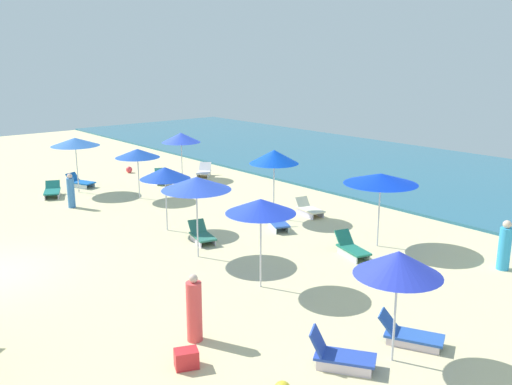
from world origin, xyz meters
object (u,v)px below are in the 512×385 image
object	(u,v)px
lounge_chair_1_1	(409,334)
lounge_chair_8_0	(204,172)
umbrella_2	(261,206)
umbrella_6	(165,173)
lounge_chair_7_0	(352,248)
umbrella_7	(381,179)
lounge_chair_4_1	(52,191)
umbrella_1	(398,263)
umbrella_4	(75,142)
lounge_chair_8_1	(161,178)
lounge_chair_3_1	(309,209)
umbrella_5	(137,153)
umbrella_3	(274,157)
beach_ball_1	(129,170)
umbrella_8	(181,138)
lounge_chair_3_0	(278,222)
beachgoer_0	(71,192)
beachgoer_2	(194,310)
beachgoer_1	(505,247)
cooler_box_0	(186,359)
lounge_chair_1_0	(340,355)
umbrella_0	(196,183)
lounge_chair_0_0	(202,235)
lounge_chair_4_0	(80,182)

from	to	relation	value
lounge_chair_1_1	lounge_chair_8_0	world-z (taller)	lounge_chair_8_0
umbrella_2	umbrella_6	distance (m)	6.25
lounge_chair_7_0	umbrella_7	bearing A→B (deg)	19.89
lounge_chair_4_1	lounge_chair_8_0	size ratio (longest dim) A/B	1.16
lounge_chair_4_1	umbrella_6	size ratio (longest dim) A/B	0.66
umbrella_1	lounge_chair_1_1	xyz separation A→B (m)	(-0.20, 0.87, -1.98)
umbrella_4	lounge_chair_8_1	xyz separation A→B (m)	(0.77, 4.03, -2.15)
umbrella_2	lounge_chair_3_1	size ratio (longest dim) A/B	1.78
umbrella_5	lounge_chair_7_0	size ratio (longest dim) A/B	1.49
umbrella_3	beach_ball_1	world-z (taller)	umbrella_3
umbrella_2	lounge_chair_7_0	size ratio (longest dim) A/B	1.67
lounge_chair_4_1	umbrella_8	size ratio (longest dim) A/B	0.65
lounge_chair_3_0	beachgoer_0	bearing A→B (deg)	146.12
lounge_chair_3_0	beachgoer_2	world-z (taller)	beachgoer_2
beachgoer_1	beach_ball_1	distance (m)	20.40
lounge_chair_1_1	cooler_box_0	world-z (taller)	lounge_chair_1_1
lounge_chair_4_1	beachgoer_1	size ratio (longest dim) A/B	1.02
lounge_chair_1_0	lounge_chair_7_0	xyz separation A→B (m)	(-4.20, 5.31, -0.01)
lounge_chair_3_0	beachgoer_1	xyz separation A→B (m)	(7.41, 2.53, 0.44)
umbrella_5	lounge_chair_8_1	size ratio (longest dim) A/B	1.59
umbrella_0	umbrella_5	size ratio (longest dim) A/B	1.16
lounge_chair_1_1	lounge_chair_3_1	bearing A→B (deg)	30.68
lounge_chair_8_1	beachgoer_1	size ratio (longest dim) A/B	0.92
umbrella_2	beachgoer_1	distance (m)	7.69
umbrella_4	umbrella_7	bearing A→B (deg)	18.62
lounge_chair_0_0	umbrella_0	bearing A→B (deg)	-114.95
beachgoer_0	lounge_chair_1_1	bearing A→B (deg)	125.87
umbrella_1	lounge_chair_7_0	xyz separation A→B (m)	(-4.75, 4.24, -1.95)
umbrella_8	lounge_chair_4_1	bearing A→B (deg)	-94.86
umbrella_0	lounge_chair_3_1	xyz separation A→B (m)	(-1.09, 6.18, -2.19)
umbrella_3	umbrella_5	world-z (taller)	umbrella_3
umbrella_3	lounge_chair_4_1	xyz separation A→B (m)	(-9.22, -5.45, -2.24)
lounge_chair_3_1	lounge_chair_1_0	bearing A→B (deg)	-121.72
lounge_chair_4_0	beachgoer_1	xyz separation A→B (m)	(18.77, 5.41, 0.47)
umbrella_1	lounge_chair_4_0	size ratio (longest dim) A/B	1.60
lounge_chair_8_0	lounge_chair_3_0	bearing A→B (deg)	-64.74
lounge_chair_4_1	umbrella_7	bearing A→B (deg)	-42.51
beach_ball_1	cooler_box_0	bearing A→B (deg)	-24.30
lounge_chair_1_0	lounge_chair_7_0	distance (m)	6.77
beach_ball_1	umbrella_7	bearing A→B (deg)	2.55
lounge_chair_8_0	umbrella_5	bearing A→B (deg)	-113.97
umbrella_1	umbrella_7	xyz separation A→B (m)	(-4.83, 5.67, 0.15)
lounge_chair_4_0	beachgoer_2	world-z (taller)	beachgoer_2
lounge_chair_4_0	beachgoer_0	bearing A→B (deg)	-140.35
lounge_chair_1_1	umbrella_6	world-z (taller)	umbrella_6
lounge_chair_1_0	lounge_chair_1_1	distance (m)	1.97
lounge_chair_1_0	lounge_chair_8_1	xyz separation A→B (m)	(-17.47, 6.07, -0.01)
lounge_chair_4_1	beachgoer_0	xyz separation A→B (m)	(2.43, -0.07, 0.44)
umbrella_6	cooler_box_0	xyz separation A→B (m)	(8.37, -4.61, -1.98)
umbrella_4	lounge_chair_8_0	world-z (taller)	umbrella_4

